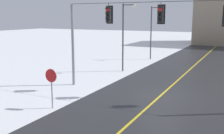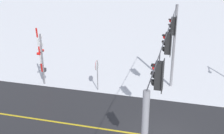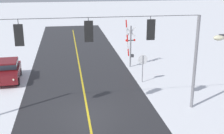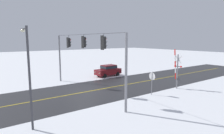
{
  "view_description": "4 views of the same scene",
  "coord_description": "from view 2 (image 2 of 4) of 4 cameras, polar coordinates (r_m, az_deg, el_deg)",
  "views": [
    {
      "loc": [
        4.93,
        -17.22,
        5.26
      ],
      "look_at": [
        -2.26,
        -2.78,
        2.27
      ],
      "focal_mm": 43.51,
      "sensor_mm": 36.0,
      "label": 1
    },
    {
      "loc": [
        14.17,
        0.93,
        9.71
      ],
      "look_at": [
        -1.63,
        -3.24,
        3.27
      ],
      "focal_mm": 47.82,
      "sensor_mm": 36.0,
      "label": 2
    },
    {
      "loc": [
        1.17,
        17.17,
        8.63
      ],
      "look_at": [
        -1.68,
        -0.77,
        2.87
      ],
      "focal_mm": 47.4,
      "sensor_mm": 36.0,
      "label": 3
    },
    {
      "loc": [
        -18.01,
        9.28,
        5.69
      ],
      "look_at": [
        -3.55,
        -1.15,
        3.09
      ],
      "focal_mm": 30.46,
      "sensor_mm": 36.0,
      "label": 4
    }
  ],
  "objects": [
    {
      "name": "stop_sign",
      "position": [
        21.61,
        -2.86,
        -0.26
      ],
      "size": [
        0.8,
        0.09,
        2.35
      ],
      "color": "gray",
      "rests_on": "ground"
    },
    {
      "name": "signal_span",
      "position": [
        15.25,
        10.26,
        0.29
      ],
      "size": [
        14.2,
        0.47,
        6.22
      ],
      "color": "gray",
      "rests_on": "ground"
    },
    {
      "name": "railroad_crossing",
      "position": [
        22.94,
        -13.32,
        1.97
      ],
      "size": [
        1.01,
        0.31,
        4.56
      ],
      "color": "gray",
      "rests_on": "ground"
    }
  ]
}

